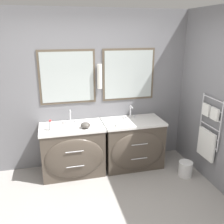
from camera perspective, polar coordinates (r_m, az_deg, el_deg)
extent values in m
cube|color=slate|center=(4.21, -5.66, 4.88)|extent=(5.04, 0.06, 2.60)
cube|color=brown|center=(4.09, -10.14, 7.84)|extent=(0.90, 0.02, 0.87)
cube|color=#B2BCBA|center=(4.08, -10.13, 7.81)|extent=(0.83, 0.01, 0.80)
cube|color=brown|center=(4.28, 3.81, 8.53)|extent=(0.90, 0.02, 0.87)
cube|color=#B2BCBA|center=(4.27, 3.85, 8.51)|extent=(0.83, 0.01, 0.80)
cylinder|color=white|center=(4.10, -2.87, 8.13)|extent=(0.08, 0.08, 0.40)
cube|color=silver|center=(4.15, -3.01, 8.24)|extent=(0.05, 0.02, 0.08)
cube|color=slate|center=(4.00, 22.29, 2.89)|extent=(0.06, 3.51, 2.60)
cylinder|color=silver|center=(3.83, 23.50, -3.24)|extent=(0.02, 0.02, 0.77)
cylinder|color=silver|center=(4.19, 19.72, -1.01)|extent=(0.02, 0.02, 0.77)
cylinder|color=silver|center=(3.91, 22.12, 2.80)|extent=(0.02, 0.47, 0.02)
cylinder|color=silver|center=(3.94, 21.88, 0.82)|extent=(0.02, 0.47, 0.02)
cylinder|color=silver|center=(3.98, 21.64, -1.12)|extent=(0.02, 0.47, 0.02)
cylinder|color=silver|center=(4.03, 21.41, -3.02)|extent=(0.02, 0.47, 0.02)
cylinder|color=silver|center=(4.08, 21.18, -4.87)|extent=(0.02, 0.47, 0.02)
cylinder|color=silver|center=(4.14, 20.96, -6.68)|extent=(0.02, 0.47, 0.02)
cube|color=white|center=(4.13, 20.73, -6.88)|extent=(0.04, 0.39, 0.45)
cube|color=white|center=(3.87, 22.43, -0.42)|extent=(0.04, 0.16, 0.18)
cube|color=white|center=(4.03, 20.75, 0.49)|extent=(0.04, 0.16, 0.18)
cube|color=#4C4238|center=(4.17, -8.95, -8.70)|extent=(0.98, 0.57, 0.78)
ellipsoid|color=#4C4238|center=(3.92, -8.55, -10.53)|extent=(0.90, 0.12, 0.66)
cube|color=white|center=(4.01, -9.24, -3.46)|extent=(1.01, 0.59, 0.04)
ellipsoid|color=white|center=(3.98, -9.19, -3.76)|extent=(0.46, 0.40, 0.06)
cylinder|color=silver|center=(3.79, -8.55, -8.97)|extent=(0.27, 0.01, 0.01)
cylinder|color=silver|center=(3.91, -8.38, -12.24)|extent=(0.27, 0.01, 0.01)
cube|color=#4C4238|center=(4.36, 4.68, -7.30)|extent=(0.98, 0.57, 0.78)
ellipsoid|color=#4C4238|center=(4.12, 5.93, -8.93)|extent=(0.90, 0.12, 0.66)
cube|color=white|center=(4.20, 4.82, -2.25)|extent=(1.01, 0.59, 0.04)
ellipsoid|color=white|center=(4.18, 4.94, -2.52)|extent=(0.46, 0.40, 0.06)
cylinder|color=silver|center=(3.99, 6.36, -7.39)|extent=(0.27, 0.01, 0.01)
cylinder|color=silver|center=(4.11, 6.23, -10.54)|extent=(0.27, 0.01, 0.01)
cylinder|color=silver|center=(4.11, -9.52, -0.98)|extent=(0.02, 0.02, 0.22)
cylinder|color=silver|center=(4.02, -9.52, 0.09)|extent=(0.02, 0.12, 0.02)
cylinder|color=silver|center=(4.14, -10.42, -2.28)|extent=(0.03, 0.03, 0.04)
cylinder|color=silver|center=(4.14, -8.49, -2.13)|extent=(0.03, 0.03, 0.04)
cylinder|color=silver|center=(4.30, 4.21, 0.09)|extent=(0.02, 0.02, 0.22)
cylinder|color=silver|center=(4.21, 4.50, 1.14)|extent=(0.02, 0.12, 0.02)
cylinder|color=silver|center=(4.31, 3.29, -1.16)|extent=(0.03, 0.03, 0.04)
cylinder|color=silver|center=(4.35, 5.06, -1.01)|extent=(0.03, 0.03, 0.04)
cylinder|color=silver|center=(3.87, -13.86, -3.11)|extent=(0.05, 0.05, 0.14)
cylinder|color=red|center=(3.85, -13.96, -1.96)|extent=(0.03, 0.03, 0.02)
ellipsoid|color=#4C4742|center=(3.88, -6.11, -3.03)|extent=(0.15, 0.15, 0.09)
cube|color=white|center=(3.95, 1.68, -3.04)|extent=(0.12, 0.08, 0.02)
ellipsoid|color=#F2E5CC|center=(3.95, 1.68, -2.74)|extent=(0.07, 0.05, 0.02)
cylinder|color=silver|center=(4.32, 16.42, -12.35)|extent=(0.22, 0.22, 0.25)
torus|color=silver|center=(4.26, 16.56, -10.99)|extent=(0.23, 0.23, 0.01)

